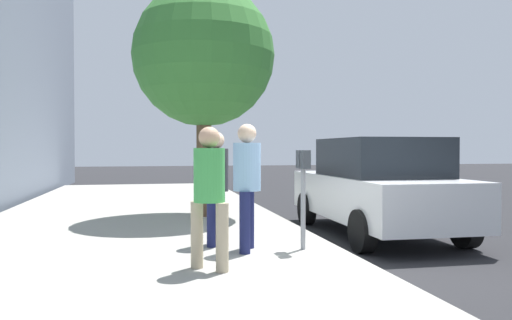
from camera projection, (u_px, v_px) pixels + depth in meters
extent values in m
plane|color=#232326|center=(345.00, 260.00, 6.96)|extent=(80.00, 80.00, 0.00)
cube|color=gray|center=(126.00, 265.00, 6.33)|extent=(28.00, 6.00, 0.15)
cylinder|color=gray|center=(303.00, 209.00, 6.97)|extent=(0.07, 0.07, 1.15)
cube|color=#383D42|center=(305.00, 160.00, 6.86)|extent=(0.16, 0.11, 0.26)
cube|color=#383D42|center=(301.00, 159.00, 7.05)|extent=(0.16, 0.11, 0.26)
cube|color=#268C33|center=(309.00, 158.00, 6.87)|extent=(0.10, 0.01, 0.10)
cube|color=#268C33|center=(305.00, 158.00, 7.07)|extent=(0.10, 0.01, 0.10)
cylinder|color=#191E4C|center=(249.00, 219.00, 7.06)|extent=(0.15, 0.15, 0.84)
cylinder|color=#191E4C|center=(245.00, 223.00, 6.68)|extent=(0.15, 0.15, 0.84)
cylinder|color=#8CB7E0|center=(247.00, 167.00, 6.86)|extent=(0.39, 0.39, 0.67)
sphere|color=beige|center=(247.00, 133.00, 6.85)|extent=(0.26, 0.26, 0.26)
cylinder|color=tan|center=(197.00, 235.00, 5.88)|extent=(0.15, 0.15, 0.80)
cylinder|color=tan|center=(222.00, 237.00, 5.69)|extent=(0.15, 0.15, 0.80)
cylinder|color=green|center=(209.00, 175.00, 5.77)|extent=(0.37, 0.37, 0.64)
sphere|color=tan|center=(209.00, 137.00, 5.76)|extent=(0.25, 0.25, 0.25)
cylinder|color=#191E4C|center=(220.00, 216.00, 7.50)|extent=(0.15, 0.15, 0.80)
cylinder|color=#191E4C|center=(212.00, 220.00, 7.14)|extent=(0.15, 0.15, 0.80)
cylinder|color=#333338|center=(216.00, 170.00, 7.30)|extent=(0.37, 0.37, 0.63)
sphere|color=beige|center=(216.00, 140.00, 7.29)|extent=(0.25, 0.25, 0.25)
cube|color=silver|center=(375.00, 196.00, 9.02)|extent=(4.43, 1.91, 0.76)
cube|color=black|center=(380.00, 157.00, 8.81)|extent=(2.23, 1.73, 0.68)
cylinder|color=black|center=(307.00, 209.00, 10.26)|extent=(0.66, 0.23, 0.66)
cylinder|color=black|center=(384.00, 207.00, 10.60)|extent=(0.66, 0.23, 0.66)
cylinder|color=black|center=(362.00, 231.00, 7.46)|extent=(0.66, 0.23, 0.66)
cylinder|color=black|center=(466.00, 227.00, 7.80)|extent=(0.66, 0.23, 0.66)
cylinder|color=brown|center=(204.00, 157.00, 10.44)|extent=(0.32, 0.32, 2.51)
sphere|color=#377932|center=(204.00, 56.00, 10.40)|extent=(3.00, 3.00, 3.00)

